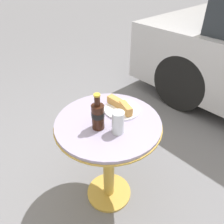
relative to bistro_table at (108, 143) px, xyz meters
The scene contains 5 objects.
ground_plane 0.54m from the bistro_table, ahead, with size 30.00×30.00×0.00m, color slate.
bistro_table is the anchor object (origin of this frame).
cola_bottle_left 0.27m from the bistro_table, 84.86° to the right, with size 0.07×0.07×0.22m.
drinking_glass 0.26m from the bistro_table, 12.96° to the right, with size 0.07×0.07×0.13m.
lunch_plate_near 0.24m from the bistro_table, 100.72° to the left, with size 0.23×0.23×0.07m.
Camera 1 is at (0.76, -0.67, 1.51)m, focal length 35.00 mm.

